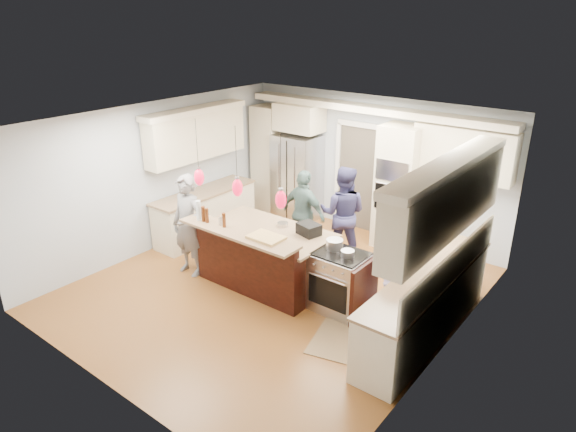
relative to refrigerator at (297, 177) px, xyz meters
name	(u,v)px	position (x,y,z in m)	size (l,w,h in m)	color
ground_plane	(275,288)	(1.55, -2.64, -0.90)	(6.00, 6.00, 0.00)	brown
room_shell	(273,181)	(1.55, -2.64, 0.92)	(5.54, 6.04, 2.72)	#B2BCC6
refrigerator	(297,177)	(0.00, 0.00, 0.00)	(0.90, 0.70, 1.80)	#B7B7BC
oven_column	(398,188)	(2.30, 0.03, 0.25)	(0.72, 0.69, 2.30)	beige
back_upper_cabinets	(334,146)	(0.80, 0.12, 0.77)	(5.30, 0.61, 2.54)	beige
right_counter_run	(433,267)	(3.99, -2.34, 0.16)	(0.64, 3.10, 2.51)	beige
left_cabinets	(202,184)	(-0.89, -1.84, 0.16)	(0.64, 2.30, 2.51)	beige
kitchen_island	(265,256)	(1.30, -2.57, -0.41)	(2.10, 1.46, 1.12)	black
island_range	(342,282)	(2.71, -2.49, -0.44)	(0.82, 0.71, 0.92)	#B7B7BC
pendant_lights	(237,188)	(1.30, -3.15, 0.90)	(1.75, 0.15, 1.03)	black
person_bar_end	(188,226)	(0.08, -3.09, -0.03)	(0.63, 0.42, 1.74)	slate
person_far_left	(343,214)	(1.79, -1.04, -0.04)	(0.83, 0.65, 1.71)	#2A2A52
person_far_right	(304,214)	(1.16, -1.34, -0.11)	(0.93, 0.39, 1.59)	#4C6B68
person_range_side	(397,258)	(3.35, -2.05, -0.03)	(1.12, 0.64, 1.73)	#978AB9
floor_rug	(341,338)	(3.12, -3.12, -0.89)	(0.71, 1.04, 0.01)	olive
water_bottle	(199,210)	(0.51, -3.22, 0.38)	(0.08, 0.08, 0.32)	silver
beer_bottle_a	(203,214)	(0.61, -3.21, 0.34)	(0.06, 0.06, 0.25)	#4A220D
beer_bottle_b	(207,215)	(0.68, -3.21, 0.34)	(0.06, 0.06, 0.23)	#4A220D
beer_bottle_c	(224,220)	(1.02, -3.17, 0.33)	(0.06, 0.06, 0.23)	#4A220D
drink_can	(221,221)	(0.91, -3.15, 0.28)	(0.06, 0.06, 0.12)	#B7B7BC
cutting_board	(266,237)	(1.79, -3.11, 0.24)	(0.50, 0.36, 0.04)	#DAB564
pot_large	(335,244)	(2.52, -2.43, 0.09)	(0.25, 0.25, 0.15)	#B7B7BC
pot_small	(348,253)	(2.81, -2.53, 0.07)	(0.19, 0.19, 0.10)	#B7B7BC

